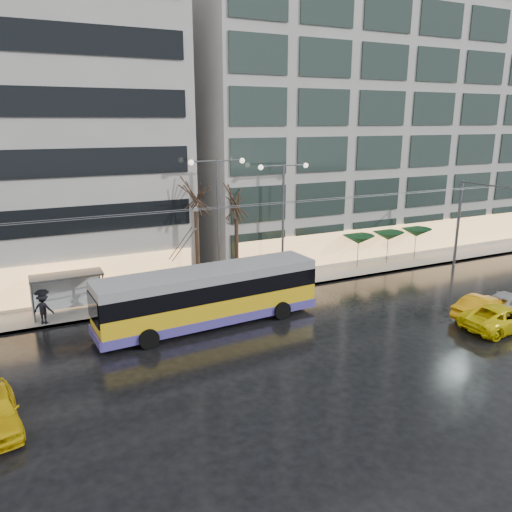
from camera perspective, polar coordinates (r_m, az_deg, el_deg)
ground at (r=25.48m, az=0.71°, el=-11.87°), size 140.00×140.00×0.00m
sidewalk at (r=38.16m, az=-5.93°, el=-2.45°), size 80.00×10.00×0.15m
kerb at (r=33.78m, az=-3.07°, el=-4.76°), size 80.00×0.10×0.15m
building_right at (r=48.92m, az=11.32°, el=16.16°), size 32.00×14.00×25.00m
trolleybus at (r=29.19m, az=-5.34°, el=-4.78°), size 13.31×5.37×6.10m
catenary at (r=31.23m, az=-4.08°, el=1.56°), size 42.24×5.12×7.00m
bus_shelter at (r=32.51m, az=-21.45°, el=-3.13°), size 4.20×1.60×2.51m
street_lamp_near at (r=33.85m, az=-4.36°, el=5.63°), size 3.96×0.36×9.03m
street_lamp_far at (r=35.98m, az=3.12°, el=5.77°), size 3.96×0.36×8.53m
tree_a at (r=33.36m, az=-6.94°, el=7.33°), size 3.20×3.20×8.40m
tree_b at (r=34.71m, az=-2.29°, el=6.58°), size 3.20×3.20×7.70m
parasol_a at (r=40.55m, az=11.64°, el=1.85°), size 2.50×2.50×2.65m
parasol_b at (r=42.40m, az=14.88°, el=2.23°), size 2.50×2.50×2.65m
parasol_c at (r=44.38m, az=17.84°, el=2.57°), size 2.50×2.50×2.65m
taxi_b at (r=33.25m, az=24.49°, el=-5.33°), size 4.51×2.13×1.43m
taxi_c at (r=32.08m, az=26.33°, el=-6.27°), size 5.21×2.46×1.44m
sedan_silver at (r=34.77m, az=26.79°, el=-4.83°), size 5.14×3.26×1.32m
pedestrian_a at (r=31.70m, az=-15.80°, el=-3.75°), size 1.12×1.13×2.19m
pedestrian_b at (r=32.28m, az=-17.16°, el=-4.62°), size 0.88×0.71×1.76m
pedestrian_c at (r=31.50m, az=-23.17°, el=-5.21°), size 1.37×1.18×2.11m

